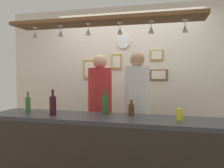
# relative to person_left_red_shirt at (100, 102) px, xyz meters

# --- Properties ---
(back_wall) EXTENTS (4.40, 0.06, 2.60)m
(back_wall) POSITION_rel_person_left_red_shirt_xyz_m (0.24, 0.76, 0.26)
(back_wall) COLOR silver
(back_wall) RESTS_ON ground_plane
(bar_counter) EXTENTS (2.70, 0.55, 0.97)m
(bar_counter) POSITION_rel_person_left_red_shirt_xyz_m (0.24, -0.84, -0.38)
(bar_counter) COLOR #38383D
(bar_counter) RESTS_ON ground_plane
(overhead_glass_rack) EXTENTS (2.20, 0.36, 0.04)m
(overhead_glass_rack) POSITION_rel_person_left_red_shirt_xyz_m (0.24, -0.64, 1.00)
(overhead_glass_rack) COLOR brown
(hanging_wineglass_far_left) EXTENTS (0.07, 0.07, 0.13)m
(hanging_wineglass_far_left) POSITION_rel_person_left_red_shirt_xyz_m (-0.63, -0.63, 0.89)
(hanging_wineglass_far_left) COLOR silver
(hanging_wineglass_far_left) RESTS_ON overhead_glass_rack
(hanging_wineglass_left) EXTENTS (0.07, 0.07, 0.13)m
(hanging_wineglass_left) POSITION_rel_person_left_red_shirt_xyz_m (-0.28, -0.65, 0.89)
(hanging_wineglass_left) COLOR silver
(hanging_wineglass_left) RESTS_ON overhead_glass_rack
(hanging_wineglass_center_left) EXTENTS (0.07, 0.07, 0.13)m
(hanging_wineglass_center_left) POSITION_rel_person_left_red_shirt_xyz_m (0.08, -0.67, 0.89)
(hanging_wineglass_center_left) COLOR silver
(hanging_wineglass_center_left) RESTS_ON overhead_glass_rack
(hanging_wineglass_center) EXTENTS (0.07, 0.07, 0.13)m
(hanging_wineglass_center) POSITION_rel_person_left_red_shirt_xyz_m (0.44, -0.63, 0.89)
(hanging_wineglass_center) COLOR silver
(hanging_wineglass_center) RESTS_ON overhead_glass_rack
(hanging_wineglass_center_right) EXTENTS (0.07, 0.07, 0.13)m
(hanging_wineglass_center_right) POSITION_rel_person_left_red_shirt_xyz_m (0.78, -0.62, 0.89)
(hanging_wineglass_center_right) COLOR silver
(hanging_wineglass_center_right) RESTS_ON overhead_glass_rack
(hanging_wineglass_right) EXTENTS (0.07, 0.07, 0.13)m
(hanging_wineglass_right) POSITION_rel_person_left_red_shirt_xyz_m (1.13, -0.58, 0.89)
(hanging_wineglass_right) COLOR silver
(hanging_wineglass_right) RESTS_ON overhead_glass_rack
(person_left_red_shirt) EXTENTS (0.34, 0.34, 1.73)m
(person_left_red_shirt) POSITION_rel_person_left_red_shirt_xyz_m (0.00, 0.00, 0.00)
(person_left_red_shirt) COLOR #2D334C
(person_left_red_shirt) RESTS_ON ground_plane
(person_middle_white_patterned_shirt) EXTENTS (0.34, 0.34, 1.75)m
(person_middle_white_patterned_shirt) POSITION_rel_person_left_red_shirt_xyz_m (0.54, 0.00, 0.01)
(person_middle_white_patterned_shirt) COLOR #2D334C
(person_middle_white_patterned_shirt) RESTS_ON ground_plane
(bottle_champagne_green) EXTENTS (0.08, 0.08, 0.30)m
(bottle_champagne_green) POSITION_rel_person_left_red_shirt_xyz_m (0.25, -0.55, 0.05)
(bottle_champagne_green) COLOR #2D5623
(bottle_champagne_green) RESTS_ON bar_counter
(bottle_beer_green_import) EXTENTS (0.06, 0.06, 0.26)m
(bottle_beer_green_import) POSITION_rel_person_left_red_shirt_xyz_m (-0.71, -0.68, 0.03)
(bottle_beer_green_import) COLOR #336B2D
(bottle_beer_green_import) RESTS_ON bar_counter
(bottle_beer_brown_stubby) EXTENTS (0.07, 0.07, 0.18)m
(bottle_beer_brown_stubby) POSITION_rel_person_left_red_shirt_xyz_m (0.55, -0.54, -0.00)
(bottle_beer_brown_stubby) COLOR #512D14
(bottle_beer_brown_stubby) RESTS_ON bar_counter
(bottle_wine_dark_red) EXTENTS (0.08, 0.08, 0.30)m
(bottle_wine_dark_red) POSITION_rel_person_left_red_shirt_xyz_m (-0.33, -0.76, 0.05)
(bottle_wine_dark_red) COLOR #380F19
(bottle_wine_dark_red) RESTS_ON bar_counter
(drink_can) EXTENTS (0.07, 0.07, 0.12)m
(drink_can) POSITION_rel_person_left_red_shirt_xyz_m (1.09, -0.68, -0.01)
(drink_can) COLOR yellow
(drink_can) RESTS_ON bar_counter
(picture_frame_lower_pair) EXTENTS (0.30, 0.02, 0.18)m
(picture_frame_lower_pair) POSITION_rel_person_left_red_shirt_xyz_m (0.79, 0.72, 0.39)
(picture_frame_lower_pair) COLOR brown
(picture_frame_lower_pair) RESTS_ON back_wall
(picture_frame_upper_small) EXTENTS (0.22, 0.02, 0.18)m
(picture_frame_upper_small) POSITION_rel_person_left_red_shirt_xyz_m (0.75, 0.72, 0.71)
(picture_frame_upper_small) COLOR #B29338
(picture_frame_upper_small) RESTS_ON back_wall
(picture_frame_crest) EXTENTS (0.18, 0.02, 0.26)m
(picture_frame_crest) POSITION_rel_person_left_red_shirt_xyz_m (0.07, 0.72, 0.61)
(picture_frame_crest) COLOR #B29338
(picture_frame_crest) RESTS_ON back_wall
(picture_frame_caricature) EXTENTS (0.26, 0.02, 0.34)m
(picture_frame_caricature) POSITION_rel_person_left_red_shirt_xyz_m (-0.41, 0.72, 0.48)
(picture_frame_caricature) COLOR #B29338
(picture_frame_caricature) RESTS_ON back_wall
(wall_clock) EXTENTS (0.22, 0.03, 0.22)m
(wall_clock) POSITION_rel_person_left_red_shirt_xyz_m (0.19, 0.71, 0.94)
(wall_clock) COLOR white
(wall_clock) RESTS_ON back_wall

